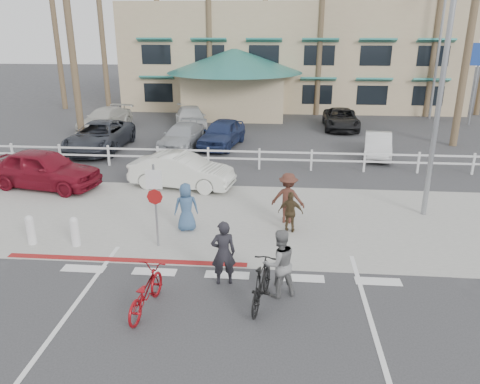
# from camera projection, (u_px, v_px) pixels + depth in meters

# --- Properties ---
(ground) EXTENTS (140.00, 140.00, 0.00)m
(ground) POSITION_uv_depth(u_px,v_px,m) (225.00, 287.00, 12.06)
(ground) COLOR #333335
(bike_path) EXTENTS (12.00, 16.00, 0.01)m
(bike_path) POSITION_uv_depth(u_px,v_px,m) (214.00, 335.00, 10.18)
(bike_path) COLOR #333335
(bike_path) RESTS_ON ground
(sidewalk_plaza) EXTENTS (22.00, 7.00, 0.01)m
(sidewalk_plaza) POSITION_uv_depth(u_px,v_px,m) (240.00, 219.00, 16.28)
(sidewalk_plaza) COLOR gray
(sidewalk_plaza) RESTS_ON ground
(cross_street) EXTENTS (40.00, 5.00, 0.01)m
(cross_street) POSITION_uv_depth(u_px,v_px,m) (248.00, 183.00, 20.03)
(cross_street) COLOR #333335
(cross_street) RESTS_ON ground
(parking_lot) EXTENTS (50.00, 16.00, 0.01)m
(parking_lot) POSITION_uv_depth(u_px,v_px,m) (258.00, 134.00, 28.94)
(parking_lot) COLOR #333335
(parking_lot) RESTS_ON ground
(curb_red) EXTENTS (7.00, 0.25, 0.02)m
(curb_red) POSITION_uv_depth(u_px,v_px,m) (126.00, 260.00, 13.42)
(curb_red) COLOR maroon
(curb_red) RESTS_ON ground
(rail_fence) EXTENTS (29.40, 0.16, 1.00)m
(rail_fence) POSITION_uv_depth(u_px,v_px,m) (261.00, 159.00, 21.70)
(rail_fence) COLOR silver
(rail_fence) RESTS_ON ground
(building) EXTENTS (28.00, 16.00, 11.30)m
(building) POSITION_uv_depth(u_px,v_px,m) (291.00, 34.00, 39.07)
(building) COLOR tan
(building) RESTS_ON ground
(sign_post) EXTENTS (0.50, 0.10, 2.90)m
(sign_post) POSITION_uv_depth(u_px,v_px,m) (155.00, 202.00, 13.82)
(sign_post) COLOR gray
(sign_post) RESTS_ON ground
(bollard_0) EXTENTS (0.26, 0.26, 0.95)m
(bollard_0) POSITION_uv_depth(u_px,v_px,m) (75.00, 231.00, 14.16)
(bollard_0) COLOR silver
(bollard_0) RESTS_ON ground
(bollard_1) EXTENTS (0.26, 0.26, 0.95)m
(bollard_1) POSITION_uv_depth(u_px,v_px,m) (31.00, 230.00, 14.27)
(bollard_1) COLOR silver
(bollard_1) RESTS_ON ground
(streetlight_0) EXTENTS (0.60, 2.00, 9.00)m
(streetlight_0) POSITION_uv_depth(u_px,v_px,m) (441.00, 86.00, 15.17)
(streetlight_0) COLOR gray
(streetlight_0) RESTS_ON ground
(streetlight_1) EXTENTS (0.60, 2.00, 9.50)m
(streetlight_1) POSITION_uv_depth(u_px,v_px,m) (439.00, 50.00, 32.00)
(streetlight_1) COLOR gray
(streetlight_1) RESTS_ON ground
(info_sign) EXTENTS (1.20, 0.16, 5.60)m
(info_sign) POSITION_uv_depth(u_px,v_px,m) (475.00, 83.00, 30.62)
(info_sign) COLOR navy
(info_sign) RESTS_ON ground
(palm_0) EXTENTS (4.00, 4.00, 15.00)m
(palm_0) POSITION_uv_depth(u_px,v_px,m) (53.00, 9.00, 35.21)
(palm_0) COLOR #143617
(palm_0) RESTS_ON ground
(palm_1) EXTENTS (4.00, 4.00, 13.00)m
(palm_1) POSITION_uv_depth(u_px,v_px,m) (101.00, 23.00, 34.28)
(palm_1) COLOR #143617
(palm_1) RESTS_ON ground
(palm_2) EXTENTS (4.00, 4.00, 16.00)m
(palm_2) POSITION_uv_depth(u_px,v_px,m) (157.00, 1.00, 34.39)
(palm_2) COLOR #143617
(palm_2) RESTS_ON ground
(palm_3) EXTENTS (4.00, 4.00, 14.00)m
(palm_3) POSITION_uv_depth(u_px,v_px,m) (209.00, 16.00, 33.47)
(palm_3) COLOR #143617
(palm_3) RESTS_ON ground
(palm_4) EXTENTS (4.00, 4.00, 15.00)m
(palm_4) POSITION_uv_depth(u_px,v_px,m) (265.00, 8.00, 33.91)
(palm_4) COLOR #143617
(palm_4) RESTS_ON ground
(palm_5) EXTENTS (4.00, 4.00, 13.00)m
(palm_5) POSITION_uv_depth(u_px,v_px,m) (321.00, 23.00, 32.99)
(palm_5) COLOR #143617
(palm_5) RESTS_ON ground
(palm_7) EXTENTS (4.00, 4.00, 14.00)m
(palm_7) POSITION_uv_depth(u_px,v_px,m) (439.00, 15.00, 32.18)
(palm_7) COLOR #143617
(palm_7) RESTS_ON ground
(palm_10) EXTENTS (4.00, 4.00, 12.00)m
(palm_10) POSITION_uv_depth(u_px,v_px,m) (70.00, 32.00, 24.91)
(palm_10) COLOR #143617
(palm_10) RESTS_ON ground
(palm_11) EXTENTS (4.00, 4.00, 14.00)m
(palm_11) POSITION_uv_depth(u_px,v_px,m) (474.00, 12.00, 23.82)
(palm_11) COLOR #143617
(palm_11) RESTS_ON ground
(bike_red) EXTENTS (0.90, 1.98, 1.00)m
(bike_red) POSITION_uv_depth(u_px,v_px,m) (145.00, 292.00, 10.92)
(bike_red) COLOR maroon
(bike_red) RESTS_ON ground
(rider_red) EXTENTS (0.72, 0.56, 1.76)m
(rider_red) POSITION_uv_depth(u_px,v_px,m) (223.00, 253.00, 11.96)
(rider_red) COLOR black
(rider_red) RESTS_ON ground
(bike_black) EXTENTS (0.87, 1.96, 1.14)m
(bike_black) POSITION_uv_depth(u_px,v_px,m) (262.00, 283.00, 11.14)
(bike_black) COLOR black
(bike_black) RESTS_ON ground
(rider_black) EXTENTS (1.06, 0.97, 1.77)m
(rider_black) POSITION_uv_depth(u_px,v_px,m) (279.00, 263.00, 11.42)
(rider_black) COLOR slate
(rider_black) RESTS_ON ground
(pedestrian_a) EXTENTS (1.24, 0.86, 1.75)m
(pedestrian_a) POSITION_uv_depth(u_px,v_px,m) (288.00, 198.00, 15.74)
(pedestrian_a) COLOR #4D281E
(pedestrian_a) RESTS_ON ground
(pedestrian_child) EXTENTS (0.85, 0.44, 1.38)m
(pedestrian_child) POSITION_uv_depth(u_px,v_px,m) (291.00, 212.00, 15.05)
(pedestrian_child) COLOR #453620
(pedestrian_child) RESTS_ON ground
(pedestrian_b) EXTENTS (0.90, 0.71, 1.61)m
(pedestrian_b) POSITION_uv_depth(u_px,v_px,m) (186.00, 207.00, 15.16)
(pedestrian_b) COLOR #35547A
(pedestrian_b) RESTS_ON ground
(car_white_sedan) EXTENTS (4.49, 2.26, 1.41)m
(car_white_sedan) POSITION_uv_depth(u_px,v_px,m) (182.00, 171.00, 19.26)
(car_white_sedan) COLOR silver
(car_white_sedan) RESTS_ON ground
(car_red_compact) EXTENTS (4.99, 2.78, 1.60)m
(car_red_compact) POSITION_uv_depth(u_px,v_px,m) (44.00, 169.00, 19.20)
(car_red_compact) COLOR maroon
(car_red_compact) RESTS_ON ground
(lot_car_0) EXTENTS (2.56, 5.47, 1.51)m
(lot_car_0) POSITION_uv_depth(u_px,v_px,m) (99.00, 136.00, 24.99)
(lot_car_0) COLOR #2A2E37
(lot_car_0) RESTS_ON ground
(lot_car_1) EXTENTS (2.33, 4.59, 1.28)m
(lot_car_1) POSITION_uv_depth(u_px,v_px,m) (183.00, 136.00, 25.52)
(lot_car_1) COLOR #9DA1A6
(lot_car_1) RESTS_ON ground
(lot_car_2) EXTENTS (2.58, 4.64, 1.49)m
(lot_car_2) POSITION_uv_depth(u_px,v_px,m) (222.00, 133.00, 25.77)
(lot_car_2) COLOR navy
(lot_car_2) RESTS_ON ground
(lot_car_3) EXTENTS (1.89, 3.85, 1.21)m
(lot_car_3) POSITION_uv_depth(u_px,v_px,m) (378.00, 145.00, 23.77)
(lot_car_3) COLOR silver
(lot_car_3) RESTS_ON ground
(lot_car_4) EXTENTS (2.85, 5.01, 1.37)m
(lot_car_4) POSITION_uv_depth(u_px,v_px,m) (105.00, 119.00, 29.88)
(lot_car_4) COLOR beige
(lot_car_4) RESTS_ON ground
(lot_car_5) EXTENTS (2.28, 4.70, 1.29)m
(lot_car_5) POSITION_uv_depth(u_px,v_px,m) (341.00, 119.00, 30.20)
(lot_car_5) COLOR black
(lot_car_5) RESTS_ON ground
(lot_car_6) EXTENTS (2.92, 4.95, 1.34)m
(lot_car_6) POSITION_uv_depth(u_px,v_px,m) (191.00, 118.00, 30.35)
(lot_car_6) COLOR silver
(lot_car_6) RESTS_ON ground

